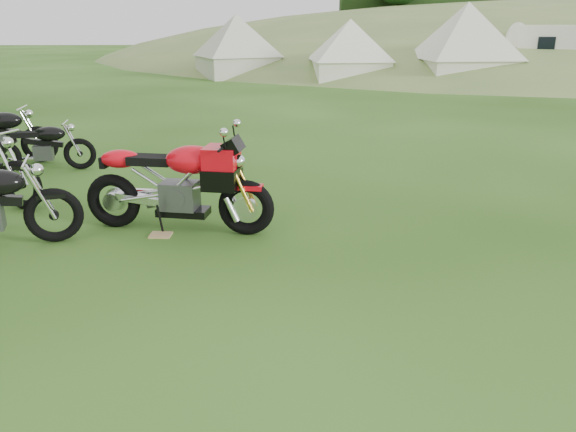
{
  "coord_description": "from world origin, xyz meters",
  "views": [
    {
      "loc": [
        0.17,
        -5.05,
        2.44
      ],
      "look_at": [
        0.4,
        0.4,
        0.54
      ],
      "focal_mm": 35.0,
      "sensor_mm": 36.0,
      "label": 1
    }
  ],
  "objects_px": {
    "tent_mid": "(350,51)",
    "caravan": "(568,54)",
    "vintage_moto_d": "(41,145)",
    "tent_left": "(237,47)",
    "sport_motorcycle": "(177,177)",
    "plywood_board": "(161,235)",
    "tent_right": "(465,47)"
  },
  "relations": [
    {
      "from": "sport_motorcycle",
      "to": "plywood_board",
      "type": "height_order",
      "value": "sport_motorcycle"
    },
    {
      "from": "sport_motorcycle",
      "to": "vintage_moto_d",
      "type": "bearing_deg",
      "value": 143.77
    },
    {
      "from": "tent_mid",
      "to": "caravan",
      "type": "height_order",
      "value": "tent_mid"
    },
    {
      "from": "tent_mid",
      "to": "vintage_moto_d",
      "type": "bearing_deg",
      "value": -119.45
    },
    {
      "from": "tent_left",
      "to": "tent_right",
      "type": "xyz_separation_m",
      "value": [
        9.26,
        -3.68,
        0.12
      ]
    },
    {
      "from": "sport_motorcycle",
      "to": "vintage_moto_d",
      "type": "height_order",
      "value": "sport_motorcycle"
    },
    {
      "from": "tent_left",
      "to": "tent_mid",
      "type": "xyz_separation_m",
      "value": [
        4.82,
        -2.51,
        -0.06
      ]
    },
    {
      "from": "tent_mid",
      "to": "tent_right",
      "type": "height_order",
      "value": "tent_right"
    },
    {
      "from": "tent_right",
      "to": "caravan",
      "type": "distance_m",
      "value": 4.46
    },
    {
      "from": "vintage_moto_d",
      "to": "caravan",
      "type": "xyz_separation_m",
      "value": [
        16.27,
        13.85,
        0.73
      ]
    },
    {
      "from": "vintage_moto_d",
      "to": "tent_mid",
      "type": "xyz_separation_m",
      "value": [
        7.39,
        14.67,
        0.84
      ]
    },
    {
      "from": "sport_motorcycle",
      "to": "caravan",
      "type": "relative_size",
      "value": 0.45
    },
    {
      "from": "plywood_board",
      "to": "tent_right",
      "type": "height_order",
      "value": "tent_right"
    },
    {
      "from": "plywood_board",
      "to": "tent_right",
      "type": "relative_size",
      "value": 0.08
    },
    {
      "from": "caravan",
      "to": "plywood_board",
      "type": "bearing_deg",
      "value": -108.15
    },
    {
      "from": "plywood_board",
      "to": "vintage_moto_d",
      "type": "distance_m",
      "value": 4.11
    },
    {
      "from": "sport_motorcycle",
      "to": "tent_left",
      "type": "relative_size",
      "value": 0.72
    },
    {
      "from": "tent_mid",
      "to": "caravan",
      "type": "xyz_separation_m",
      "value": [
        8.88,
        -0.82,
        -0.12
      ]
    },
    {
      "from": "tent_right",
      "to": "sport_motorcycle",
      "type": "bearing_deg",
      "value": -122.21
    },
    {
      "from": "vintage_moto_d",
      "to": "tent_left",
      "type": "height_order",
      "value": "tent_left"
    },
    {
      "from": "tent_left",
      "to": "tent_mid",
      "type": "relative_size",
      "value": 1.05
    },
    {
      "from": "plywood_board",
      "to": "vintage_moto_d",
      "type": "height_order",
      "value": "vintage_moto_d"
    },
    {
      "from": "vintage_moto_d",
      "to": "tent_left",
      "type": "distance_m",
      "value": 17.39
    },
    {
      "from": "plywood_board",
      "to": "tent_left",
      "type": "bearing_deg",
      "value": 89.88
    },
    {
      "from": "tent_left",
      "to": "tent_right",
      "type": "bearing_deg",
      "value": -42.8
    },
    {
      "from": "vintage_moto_d",
      "to": "tent_left",
      "type": "xyz_separation_m",
      "value": [
        2.57,
        17.18,
        0.91
      ]
    },
    {
      "from": "sport_motorcycle",
      "to": "tent_mid",
      "type": "relative_size",
      "value": 0.75
    },
    {
      "from": "tent_right",
      "to": "tent_mid",
      "type": "bearing_deg",
      "value": 161.88
    },
    {
      "from": "tent_right",
      "to": "plywood_board",
      "type": "bearing_deg",
      "value": -122.5
    },
    {
      "from": "plywood_board",
      "to": "vintage_moto_d",
      "type": "xyz_separation_m",
      "value": [
        -2.53,
        3.2,
        0.44
      ]
    },
    {
      "from": "sport_motorcycle",
      "to": "tent_right",
      "type": "height_order",
      "value": "tent_right"
    },
    {
      "from": "vintage_moto_d",
      "to": "tent_right",
      "type": "height_order",
      "value": "tent_right"
    }
  ]
}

